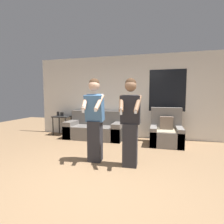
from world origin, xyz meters
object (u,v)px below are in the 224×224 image
couch (95,129)px  side_table (62,119)px  armchair (166,133)px  person_left (95,119)px  person_right (130,121)px

couch → side_table: couch is taller
armchair → person_left: 2.38m
person_right → person_left: bearing=174.9°
armchair → side_table: armchair is taller
couch → person_left: 2.16m
couch → armchair: 2.23m
armchair → person_left: bearing=-131.1°
couch → person_right: bearing=-54.0°
side_table → person_right: bearing=-38.1°
side_table → person_right: size_ratio=0.48×
armchair → person_right: 2.04m
side_table → person_left: 2.93m
armchair → side_table: 3.56m
person_left → person_right: size_ratio=1.01×
person_right → couch: bearing=126.0°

